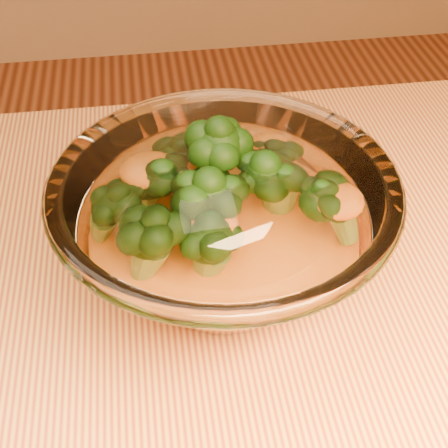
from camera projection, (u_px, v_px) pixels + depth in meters
name	position (u px, v px, depth m)	size (l,w,h in m)	color
glass_bowl	(224.00, 229.00, 0.46)	(0.25, 0.25, 0.11)	white
cheese_sauce	(224.00, 252.00, 0.47)	(0.14, 0.14, 0.04)	orange
broccoli_heap	(216.00, 199.00, 0.45)	(0.18, 0.14, 0.09)	black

